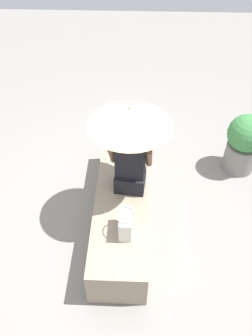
% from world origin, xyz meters
% --- Properties ---
extents(ground_plane, '(14.00, 14.00, 0.00)m').
position_xyz_m(ground_plane, '(0.00, 0.00, 0.00)').
color(ground_plane, gray).
extents(stone_bench, '(2.19, 0.60, 0.48)m').
position_xyz_m(stone_bench, '(0.00, 0.00, 0.24)').
color(stone_bench, gray).
rests_on(stone_bench, ground).
extents(person_seated, '(0.31, 0.49, 0.90)m').
position_xyz_m(person_seated, '(0.10, -0.09, 0.87)').
color(person_seated, black).
rests_on(person_seated, stone_bench).
extents(parasol, '(0.87, 0.87, 1.11)m').
position_xyz_m(parasol, '(0.13, -0.08, 1.46)').
color(parasol, '#B7B7BC').
rests_on(parasol, stone_bench).
extents(handbag_black, '(0.29, 0.21, 0.28)m').
position_xyz_m(handbag_black, '(-0.53, -0.06, 0.62)').
color(handbag_black, silver).
rests_on(handbag_black, stone_bench).
extents(tote_bag_canvas, '(0.26, 0.20, 0.34)m').
position_xyz_m(tote_bag_canvas, '(0.75, -0.04, 0.65)').
color(tote_bag_canvas, '#335184').
rests_on(tote_bag_canvas, stone_bench).
extents(planter_near, '(0.51, 0.51, 0.87)m').
position_xyz_m(planter_near, '(0.99, -1.61, 0.46)').
color(planter_near, gray).
rests_on(planter_near, ground).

